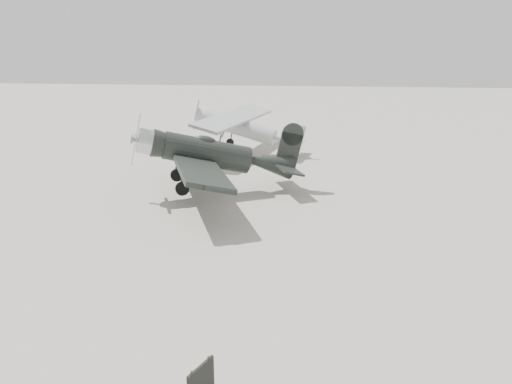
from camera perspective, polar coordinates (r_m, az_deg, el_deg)
ground at (r=18.68m, az=2.92°, el=-7.13°), size 160.00×160.00×0.00m
lowwing_monoplane at (r=25.68m, az=-4.72°, el=4.26°), size 8.94×11.98×3.92m
highwing_monoplane at (r=35.59m, az=-1.44°, el=7.64°), size 8.20×11.49×3.24m
sign_board at (r=11.07m, az=-6.30°, el=-21.02°), size 0.39×0.81×1.23m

